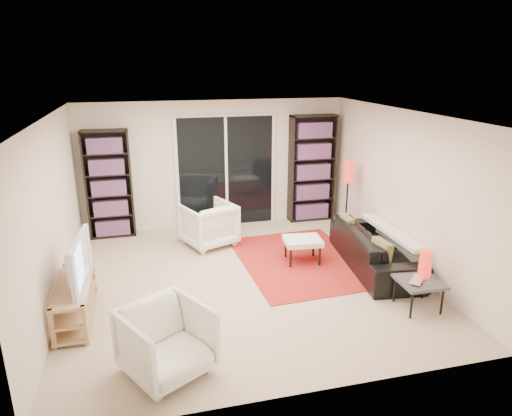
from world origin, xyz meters
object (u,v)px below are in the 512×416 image
object	(u,v)px
ottoman	(303,242)
floor_lamp	(348,180)
side_table	(419,283)
bookshelf_left	(109,185)
armchair_front	(166,341)
sofa	(375,248)
armchair_back	(208,224)
bookshelf_right	(312,169)
tv_stand	(75,301)

from	to	relation	value
ottoman	floor_lamp	xyz separation A→B (m)	(1.18, 0.96, 0.71)
ottoman	side_table	distance (m)	1.98
bookshelf_left	armchair_front	world-z (taller)	bookshelf_left
sofa	armchair_front	world-z (taller)	armchair_front
bookshelf_left	sofa	size ratio (longest dim) A/B	0.92
armchair_back	armchair_front	size ratio (longest dim) A/B	1.02
bookshelf_right	sofa	bearing A→B (deg)	-85.82
tv_stand	armchair_back	world-z (taller)	armchair_back
sofa	bookshelf_right	bearing A→B (deg)	10.76
tv_stand	sofa	size ratio (longest dim) A/B	0.59
bookshelf_right	side_table	world-z (taller)	bookshelf_right
bookshelf_right	floor_lamp	size ratio (longest dim) A/B	1.52
bookshelf_left	tv_stand	bearing A→B (deg)	-96.19
ottoman	armchair_back	bearing A→B (deg)	140.76
sofa	armchair_back	distance (m)	2.82
bookshelf_left	bookshelf_right	xyz separation A→B (m)	(3.85, -0.00, 0.07)
armchair_front	floor_lamp	size ratio (longest dim) A/B	0.59
bookshelf_left	armchair_back	size ratio (longest dim) A/B	2.35
side_table	floor_lamp	xyz separation A→B (m)	(0.21, 2.68, 0.69)
tv_stand	armchair_back	xyz separation A→B (m)	(1.96, 2.05, 0.11)
bookshelf_left	tv_stand	world-z (taller)	bookshelf_left
sofa	side_table	bearing A→B (deg)	-176.35
bookshelf_left	side_table	distance (m)	5.43
bookshelf_left	armchair_front	xyz separation A→B (m)	(0.72, -4.18, -0.61)
bookshelf_left	side_table	xyz separation A→B (m)	(3.96, -3.66, -0.62)
armchair_front	side_table	xyz separation A→B (m)	(3.23, 0.52, -0.01)
side_table	floor_lamp	size ratio (longest dim) A/B	0.40
side_table	ottoman	bearing A→B (deg)	119.40
sofa	armchair_front	distance (m)	3.77
armchair_front	ottoman	size ratio (longest dim) A/B	1.29
bookshelf_right	armchair_back	bearing A→B (deg)	-159.05
bookshelf_right	sofa	distance (m)	2.49
armchair_back	sofa	bearing A→B (deg)	125.83
ottoman	side_table	world-z (taller)	same
sofa	ottoman	bearing A→B (deg)	74.25
sofa	floor_lamp	size ratio (longest dim) A/B	1.53
armchair_back	side_table	size ratio (longest dim) A/B	1.51
bookshelf_left	side_table	world-z (taller)	bookshelf_left
side_table	bookshelf_right	bearing A→B (deg)	91.66
tv_stand	ottoman	xyz separation A→B (m)	(3.30, 0.95, 0.08)
bookshelf_left	floor_lamp	size ratio (longest dim) A/B	1.41
tv_stand	side_table	size ratio (longest dim) A/B	2.28
armchair_back	tv_stand	bearing A→B (deg)	24.73
bookshelf_left	bookshelf_right	size ratio (longest dim) A/B	0.93
armchair_front	floor_lamp	bearing A→B (deg)	13.36
bookshelf_right	armchair_back	distance (m)	2.46
bookshelf_left	side_table	size ratio (longest dim) A/B	3.55
bookshelf_left	armchair_front	bearing A→B (deg)	-80.20
bookshelf_right	armchair_front	world-z (taller)	bookshelf_right
armchair_back	ottoman	bearing A→B (deg)	119.21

